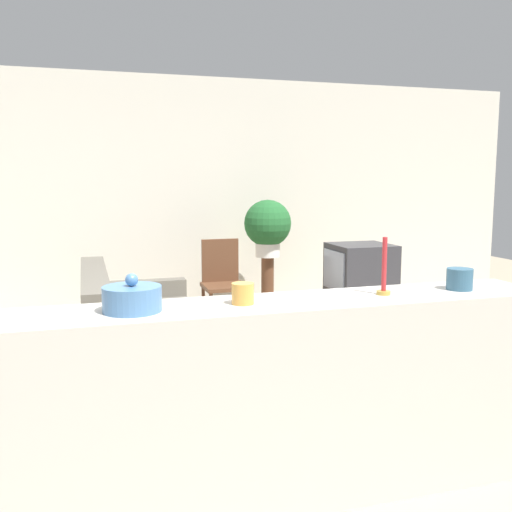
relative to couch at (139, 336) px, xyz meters
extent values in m
plane|color=tan|center=(0.47, -1.49, -0.29)|extent=(14.00, 14.00, 0.00)
cube|color=beige|center=(0.47, 1.94, 1.06)|extent=(9.00, 0.06, 2.70)
cube|color=#605B51|center=(0.05, 0.00, -0.07)|extent=(0.96, 1.82, 0.44)
cube|color=#605B51|center=(-0.33, 0.00, 0.35)|extent=(0.20, 1.82, 0.40)
cube|color=#605B51|center=(0.05, -0.83, 0.01)|extent=(0.96, 0.16, 0.59)
cube|color=#605B51|center=(0.05, 0.83, 0.01)|extent=(0.96, 0.16, 0.59)
cube|color=brown|center=(2.18, 0.37, -0.07)|extent=(0.82, 0.57, 0.44)
cube|color=#333338|center=(2.18, 0.37, 0.40)|extent=(0.56, 0.54, 0.49)
cube|color=#939EB2|center=(1.90, 0.37, 0.40)|extent=(0.02, 0.44, 0.38)
cube|color=brown|center=(0.98, 1.06, 0.16)|extent=(0.44, 0.44, 0.04)
cube|color=brown|center=(0.98, 1.26, 0.41)|extent=(0.40, 0.04, 0.45)
cylinder|color=brown|center=(0.79, 0.87, -0.07)|extent=(0.04, 0.04, 0.43)
cylinder|color=brown|center=(1.17, 0.87, -0.07)|extent=(0.04, 0.04, 0.43)
cylinder|color=brown|center=(0.79, 1.25, -0.07)|extent=(0.04, 0.04, 0.43)
cylinder|color=brown|center=(1.17, 1.25, -0.07)|extent=(0.04, 0.04, 0.43)
cylinder|color=brown|center=(1.54, 1.32, 0.07)|extent=(0.14, 0.14, 0.70)
cylinder|color=white|center=(1.54, 1.32, 0.49)|extent=(0.27, 0.27, 0.15)
sphere|color=#23602D|center=(1.54, 1.32, 0.78)|extent=(0.52, 0.52, 0.52)
cube|color=beige|center=(0.47, -2.10, 0.21)|extent=(2.81, 0.44, 0.98)
cylinder|color=#4C7AAD|center=(-0.20, -2.10, 0.75)|extent=(0.26, 0.26, 0.11)
sphere|color=#4C7AAD|center=(-0.20, -2.10, 0.84)|extent=(0.06, 0.06, 0.06)
cylinder|color=gold|center=(0.30, -2.10, 0.75)|extent=(0.10, 0.10, 0.10)
cylinder|color=#B7933D|center=(1.03, -2.10, 0.71)|extent=(0.07, 0.07, 0.02)
cylinder|color=#B7282D|center=(1.03, -2.10, 0.85)|extent=(0.02, 0.02, 0.27)
cylinder|color=#335B75|center=(1.47, -2.10, 0.75)|extent=(0.13, 0.13, 0.11)
camera|label=1|loc=(-0.40, -4.59, 1.28)|focal=40.00mm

